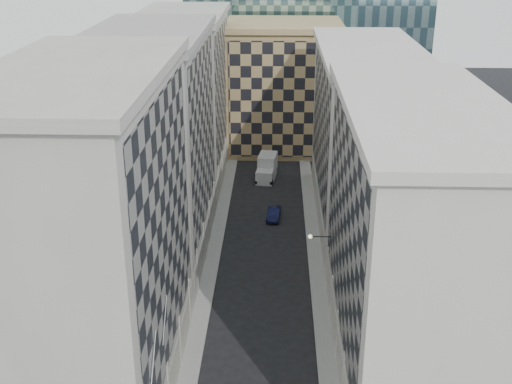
# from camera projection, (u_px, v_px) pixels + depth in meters

# --- Properties ---
(sidewalk_west) EXTENTS (1.50, 100.00, 0.15)m
(sidewalk_west) POSITION_uv_depth(u_px,v_px,m) (212.00, 263.00, 64.44)
(sidewalk_west) COLOR gray
(sidewalk_west) RESTS_ON ground
(sidewalk_east) EXTENTS (1.50, 100.00, 0.15)m
(sidewalk_east) POSITION_uv_depth(u_px,v_px,m) (316.00, 265.00, 64.12)
(sidewalk_east) COLOR gray
(sidewalk_east) RESTS_ON ground
(bldg_left_a) EXTENTS (10.80, 22.80, 23.70)m
(bldg_left_a) POSITION_uv_depth(u_px,v_px,m) (95.00, 244.00, 42.59)
(bldg_left_a) COLOR #A29E92
(bldg_left_a) RESTS_ON ground
(bldg_left_b) EXTENTS (10.80, 22.80, 22.70)m
(bldg_left_b) POSITION_uv_depth(u_px,v_px,m) (155.00, 147.00, 63.10)
(bldg_left_b) COLOR gray
(bldg_left_b) RESTS_ON ground
(bldg_left_c) EXTENTS (10.80, 22.80, 21.70)m
(bldg_left_c) POSITION_uv_depth(u_px,v_px,m) (185.00, 97.00, 83.62)
(bldg_left_c) COLOR #A29E92
(bldg_left_c) RESTS_ON ground
(bldg_right_a) EXTENTS (10.80, 26.80, 20.70)m
(bldg_right_a) POSITION_uv_depth(u_px,v_px,m) (410.00, 242.00, 46.18)
(bldg_right_a) COLOR beige
(bldg_right_a) RESTS_ON ground
(bldg_right_b) EXTENTS (10.80, 28.80, 19.70)m
(bldg_right_b) POSITION_uv_depth(u_px,v_px,m) (364.00, 136.00, 71.31)
(bldg_right_b) COLOR beige
(bldg_right_b) RESTS_ON ground
(tan_block) EXTENTS (16.80, 14.80, 18.80)m
(tan_block) POSITION_uv_depth(u_px,v_px,m) (283.00, 86.00, 95.67)
(tan_block) COLOR #9E8854
(tan_block) RESTS_ON ground
(flagpoles_left) EXTENTS (0.10, 6.33, 2.33)m
(flagpoles_left) POSITION_uv_depth(u_px,v_px,m) (159.00, 338.00, 39.27)
(flagpoles_left) COLOR gray
(flagpoles_left) RESTS_ON ground
(bracket_lamp) EXTENTS (1.98, 0.36, 0.36)m
(bracket_lamp) POSITION_uv_depth(u_px,v_px,m) (312.00, 237.00, 56.27)
(bracket_lamp) COLOR black
(bracket_lamp) RESTS_ON ground
(box_truck) EXTENTS (2.95, 5.87, 3.09)m
(box_truck) POSITION_uv_depth(u_px,v_px,m) (267.00, 169.00, 86.19)
(box_truck) COLOR #BCBCBC
(box_truck) RESTS_ON ground
(dark_car) EXTENTS (1.72, 4.04, 1.30)m
(dark_car) POSITION_uv_depth(u_px,v_px,m) (274.00, 213.00, 74.32)
(dark_car) COLOR #0E1235
(dark_car) RESTS_ON ground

